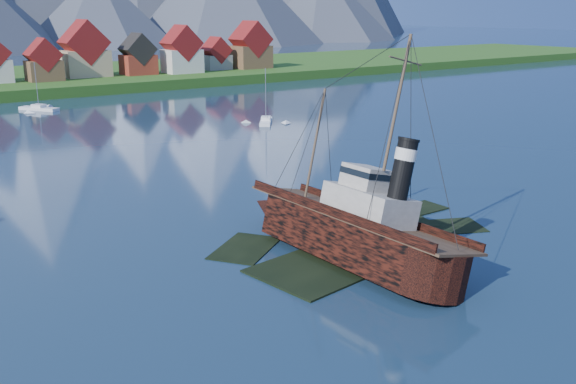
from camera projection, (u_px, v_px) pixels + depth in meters
ground at (353, 247)px, 64.45m from camera, size 1400.00×1400.00×0.00m
shoal at (352, 241)px, 67.22m from camera, size 31.71×21.24×1.14m
seawall at (19, 101)px, 167.62m from camera, size 600.00×2.50×2.00m
tugboat_wreck at (338, 227)px, 61.53m from camera, size 6.63×28.58×22.65m
sailboat_d at (266, 122)px, 134.79m from camera, size 7.05×8.30×11.95m
sailboat_e at (39, 109)px, 152.29m from camera, size 7.66×9.87×11.76m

